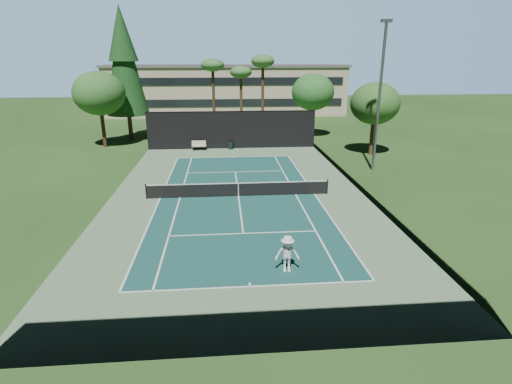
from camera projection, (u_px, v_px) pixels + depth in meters
ground at (238, 196)px, 28.34m from camera, size 160.00×160.00×0.00m
apron_slab at (238, 196)px, 28.33m from camera, size 18.00×32.00×0.01m
court_surface at (238, 196)px, 28.33m from camera, size 10.97×23.77×0.01m
court_lines at (238, 196)px, 28.33m from camera, size 11.07×23.87×0.01m
tennis_net at (238, 189)px, 28.16m from camera, size 12.90×0.10×1.10m
fence at (238, 169)px, 27.76m from camera, size 18.04×32.05×4.03m
player at (287, 254)px, 18.11m from camera, size 1.17×0.71×1.77m
tennis_ball_a at (202, 305)px, 15.79m from camera, size 0.06×0.06×0.06m
tennis_ball_b at (235, 192)px, 29.18m from camera, size 0.06×0.06×0.06m
tennis_ball_c at (230, 188)px, 30.09m from camera, size 0.07×0.07×0.07m
tennis_ball_d at (176, 183)px, 31.14m from camera, size 0.07×0.07×0.07m
park_bench at (199, 145)px, 42.38m from camera, size 1.50×0.45×1.02m
trash_bin at (231, 145)px, 42.90m from camera, size 0.56×0.56×0.95m
pine_tree at (123, 56)px, 45.13m from camera, size 4.80×4.80×15.00m
palm_a at (213, 68)px, 48.25m from camera, size 2.80×2.80×9.32m
palm_b at (241, 75)px, 50.68m from camera, size 2.80×2.80×8.42m
palm_c at (263, 65)px, 47.65m from camera, size 2.80×2.80×9.77m
decid_tree_a at (313, 92)px, 48.19m from camera, size 5.12×5.12×7.62m
decid_tree_b at (375, 104)px, 39.17m from camera, size 4.80×4.80×7.14m
decid_tree_c at (99, 93)px, 42.40m from camera, size 5.44×5.44×8.09m
campus_building at (227, 89)px, 70.44m from camera, size 40.50×12.50×8.30m
light_pole at (380, 95)px, 32.90m from camera, size 0.90×0.25×12.22m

